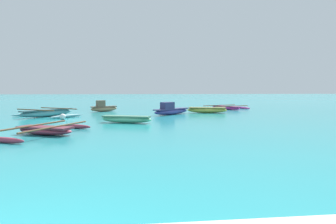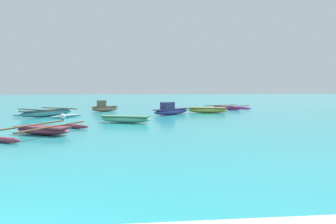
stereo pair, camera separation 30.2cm
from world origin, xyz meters
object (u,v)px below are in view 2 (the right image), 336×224
Objects in this scene: moored_boat_0 at (208,110)px; moored_boat_6 at (125,119)px; moored_boat_4 at (104,108)px; moored_boat_5 at (227,108)px; moored_boat_2 at (43,130)px; moored_boat_3 at (48,113)px; moored_boat_1 at (171,110)px; mooring_buoy_1 at (63,116)px.

moored_boat_0 reaches higher than moored_boat_6.
moored_boat_5 is (10.83, 1.46, -0.16)m from moored_boat_4.
moored_boat_2 is 0.96× the size of moored_boat_3.
moored_boat_4 is (-5.14, 3.62, 0.00)m from moored_boat_1.
moored_boat_2 is 5.02m from moored_boat_6.
moored_boat_1 is at bearing -68.30° from moored_boat_4.
moored_boat_0 reaches higher than moored_boat_2.
moored_boat_1 is 8.72× the size of mooring_buoy_1.
mooring_buoy_1 is at bearing 159.13° from moored_boat_1.
moored_boat_6 is at bearing -109.76° from moored_boat_4.
moored_boat_4 is at bearing 177.19° from moored_boat_0.
moored_boat_4 is at bearing 122.43° from moored_boat_6.
moored_boat_6 is at bearing -94.37° from moored_boat_3.
moored_boat_1 is 10.96m from moored_boat_2.
moored_boat_4 is at bearing 102.26° from moored_boat_1.
moored_boat_4 is (3.29, 4.29, 0.08)m from moored_boat_3.
moored_boat_6 is (3.14, 3.92, 0.04)m from moored_boat_2.
moored_boat_2 is 2.00× the size of moored_boat_4.
moored_boat_6 reaches higher than moored_boat_2.
moored_boat_4 is 6.38× the size of mooring_buoy_1.
mooring_buoy_1 is at bearing 167.96° from moored_boat_6.
moored_boat_0 is at bearing 65.18° from moored_boat_6.
moored_boat_6 is at bearing -163.58° from moored_boat_1.
moored_boat_2 reaches higher than mooring_buoy_1.
moored_boat_1 reaches higher than moored_boat_2.
moored_boat_4 is 6.64m from mooring_buoy_1.
mooring_buoy_1 is (1.48, -2.10, -0.07)m from moored_boat_3.
moored_boat_0 is 0.68× the size of moored_boat_5.
moored_boat_5 is at bearing -25.46° from moored_boat_4.
moored_boat_2 is at bearing -129.87° from moored_boat_3.
moored_boat_4 is 8.97m from moored_boat_6.
moored_boat_1 is 1.06× the size of moored_boat_6.
moored_boat_1 is 0.66× the size of moored_boat_3.
moored_boat_2 is (-6.21, -9.03, -0.14)m from moored_boat_1.
moored_boat_4 is (-8.13, 2.43, 0.08)m from moored_boat_0.
moored_boat_2 is at bearing -127.95° from moored_boat_4.
moored_boat_3 is at bearing 125.26° from mooring_buoy_1.
moored_boat_2 is at bearing -109.64° from moored_boat_6.
moored_boat_0 is 1.09× the size of moored_boat_6.
moored_boat_1 is 0.68× the size of moored_boat_2.
moored_boat_4 is 0.78× the size of moored_boat_6.
moored_boat_0 is 13.74m from moored_boat_2.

